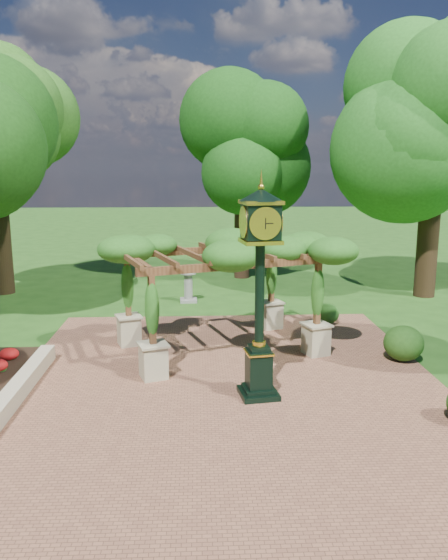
{
  "coord_description": "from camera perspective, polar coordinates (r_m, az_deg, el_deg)",
  "views": [
    {
      "loc": [
        -0.64,
        -10.85,
        4.95
      ],
      "look_at": [
        0.0,
        2.5,
        2.2
      ],
      "focal_mm": 35.0,
      "sensor_mm": 36.0,
      "label": 1
    }
  ],
  "objects": [
    {
      "name": "ground",
      "position": [
        11.95,
        0.59,
        -12.85
      ],
      "size": [
        120.0,
        120.0,
        0.0
      ],
      "primitive_type": "plane",
      "color": "#1E4714",
      "rests_on": "ground"
    },
    {
      "name": "brick_plaza",
      "position": [
        12.85,
        0.33,
        -10.93
      ],
      "size": [
        10.0,
        12.0,
        0.04
      ],
      "primitive_type": "cube",
      "color": "brown",
      "rests_on": "ground"
    },
    {
      "name": "border_wall",
      "position": [
        12.93,
        -20.74,
        -10.72
      ],
      "size": [
        0.35,
        5.0,
        0.4
      ],
      "primitive_type": "cube",
      "color": "#C6B793",
      "rests_on": "ground"
    },
    {
      "name": "pedestal_clock",
      "position": [
        11.46,
        3.78,
        0.54
      ],
      "size": [
        1.03,
        1.03,
        4.6
      ],
      "rotation": [
        0.0,
        0.0,
        0.15
      ],
      "color": "black",
      "rests_on": "brick_plaza"
    },
    {
      "name": "pergola",
      "position": [
        14.56,
        -0.43,
        2.67
      ],
      "size": [
        5.96,
        4.75,
        3.26
      ],
      "rotation": [
        0.0,
        0.0,
        0.34
      ],
      "color": "tan",
      "rests_on": "brick_plaza"
    },
    {
      "name": "sundial",
      "position": [
        20.54,
        -3.74,
        -0.93
      ],
      "size": [
        0.65,
        0.65,
        1.12
      ],
      "rotation": [
        0.0,
        0.0,
        0.04
      ],
      "color": "gray",
      "rests_on": "ground"
    },
    {
      "name": "shrub_mid",
      "position": [
        14.96,
        18.26,
        -6.29
      ],
      "size": [
        1.04,
        1.04,
        0.92
      ],
      "primitive_type": "ellipsoid",
      "rotation": [
        0.0,
        0.0,
        -0.01
      ],
      "color": "#214814",
      "rests_on": "brick_plaza"
    },
    {
      "name": "shrub_back",
      "position": [
        17.82,
        10.77,
        -3.48
      ],
      "size": [
        0.78,
        0.78,
        0.66
      ],
      "primitive_type": "ellipsoid",
      "rotation": [
        0.0,
        0.0,
        -0.07
      ],
      "color": "#275C1A",
      "rests_on": "brick_plaza"
    },
    {
      "name": "tree_north",
      "position": [
        24.73,
        1.96,
        13.3
      ],
      "size": [
        4.31,
        4.31,
        8.28
      ],
      "color": "#372216",
      "rests_on": "ground"
    },
    {
      "name": "tree_east_far",
      "position": [
        22.5,
        21.44,
        16.38
      ],
      "size": [
        5.12,
        5.12,
        10.37
      ],
      "color": "#332213",
      "rests_on": "ground"
    }
  ]
}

